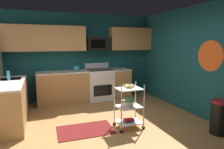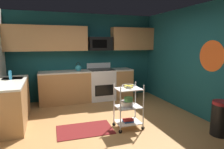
# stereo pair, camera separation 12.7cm
# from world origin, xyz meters

# --- Properties ---
(floor) EXTENTS (4.40, 4.80, 0.04)m
(floor) POSITION_xyz_m (0.00, 0.00, -0.02)
(floor) COLOR #A87542
(floor) RESTS_ON ground
(wall_back) EXTENTS (4.52, 0.06, 2.60)m
(wall_back) POSITION_xyz_m (0.00, 2.43, 1.30)
(wall_back) COLOR #14474C
(wall_back) RESTS_ON ground
(wall_right) EXTENTS (0.06, 4.80, 2.60)m
(wall_right) POSITION_xyz_m (2.23, 0.00, 1.30)
(wall_right) COLOR #14474C
(wall_right) RESTS_ON ground
(wall_flower_decal) EXTENTS (0.00, 0.67, 0.67)m
(wall_flower_decal) POSITION_xyz_m (2.20, -0.32, 1.45)
(wall_flower_decal) COLOR #E5591E
(counter_run) EXTENTS (3.58, 2.31, 0.92)m
(counter_run) POSITION_xyz_m (-0.74, 1.66, 0.46)
(counter_run) COLOR #B27F4C
(counter_run) RESTS_ON ground
(oven_range) EXTENTS (0.76, 0.65, 1.10)m
(oven_range) POSITION_xyz_m (0.43, 2.10, 0.48)
(oven_range) COLOR white
(oven_range) RESTS_ON ground
(upper_cabinets) EXTENTS (4.40, 0.33, 0.70)m
(upper_cabinets) POSITION_xyz_m (-0.10, 2.23, 1.85)
(upper_cabinets) COLOR #B27F4C
(microwave) EXTENTS (0.70, 0.39, 0.40)m
(microwave) POSITION_xyz_m (0.43, 2.21, 1.70)
(microwave) COLOR black
(rolling_cart) EXTENTS (0.56, 0.39, 0.91)m
(rolling_cart) POSITION_xyz_m (0.39, -0.09, 0.45)
(rolling_cart) COLOR silver
(rolling_cart) RESTS_ON ground
(fruit_bowl) EXTENTS (0.27, 0.27, 0.07)m
(fruit_bowl) POSITION_xyz_m (0.39, -0.09, 0.88)
(fruit_bowl) COLOR silver
(fruit_bowl) RESTS_ON rolling_cart
(mixing_bowl_large) EXTENTS (0.25, 0.25, 0.11)m
(mixing_bowl_large) POSITION_xyz_m (0.35, -0.09, 0.52)
(mixing_bowl_large) COLOR silver
(mixing_bowl_large) RESTS_ON rolling_cart
(mixing_bowl_small) EXTENTS (0.18, 0.18, 0.08)m
(mixing_bowl_small) POSITION_xyz_m (0.37, -0.13, 0.62)
(mixing_bowl_small) COLOR #387F4C
(mixing_bowl_small) RESTS_ON rolling_cart
(book_stack) EXTENTS (0.22, 0.16, 0.05)m
(book_stack) POSITION_xyz_m (0.39, -0.09, 0.16)
(book_stack) COLOR #1E4C8C
(book_stack) RESTS_ON rolling_cart
(kettle) EXTENTS (0.21, 0.18, 0.26)m
(kettle) POSITION_xyz_m (-0.26, 2.10, 1.00)
(kettle) COLOR teal
(kettle) RESTS_ON counter_run
(dish_soap_bottle) EXTENTS (0.06, 0.06, 0.20)m
(dish_soap_bottle) POSITION_xyz_m (-1.92, 1.19, 1.02)
(dish_soap_bottle) COLOR #2D8CBF
(dish_soap_bottle) RESTS_ON counter_run
(trash_can) EXTENTS (0.34, 0.42, 0.66)m
(trash_can) POSITION_xyz_m (1.90, -0.95, 0.33)
(trash_can) COLOR black
(trash_can) RESTS_ON ground
(floor_rug) EXTENTS (1.12, 0.73, 0.01)m
(floor_rug) POSITION_xyz_m (-0.48, 0.09, 0.01)
(floor_rug) COLOR maroon
(floor_rug) RESTS_ON ground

